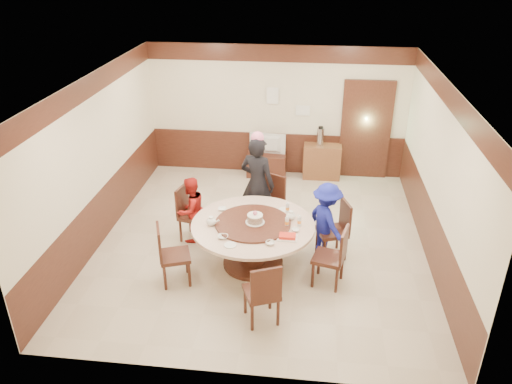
# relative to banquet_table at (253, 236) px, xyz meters

# --- Properties ---
(room) EXTENTS (6.00, 6.04, 2.84)m
(room) POSITION_rel_banquet_table_xyz_m (0.08, 0.72, 0.55)
(room) COLOR beige
(room) RESTS_ON ground
(banquet_table) EXTENTS (1.92, 1.92, 0.78)m
(banquet_table) POSITION_rel_banquet_table_xyz_m (0.00, 0.00, 0.00)
(banquet_table) COLOR #411E14
(banquet_table) RESTS_ON ground
(chair_0) EXTENTS (0.57, 0.56, 0.97)m
(chair_0) POSITION_rel_banquet_table_xyz_m (1.26, 0.41, -0.23)
(chair_0) COLOR #411E14
(chair_0) RESTS_ON ground
(chair_1) EXTENTS (0.59, 0.59, 0.97)m
(chair_1) POSITION_rel_banquet_table_xyz_m (0.15, 1.21, -0.23)
(chair_1) COLOR #411E14
(chair_1) RESTS_ON ground
(chair_2) EXTENTS (0.54, 0.53, 0.97)m
(chair_2) POSITION_rel_banquet_table_xyz_m (-1.12, 0.67, -0.23)
(chair_2) COLOR #411E14
(chair_2) RESTS_ON ground
(chair_3) EXTENTS (0.57, 0.56, 0.97)m
(chair_3) POSITION_rel_banquet_table_xyz_m (-1.13, -0.58, -0.23)
(chair_3) COLOR #411E14
(chair_3) RESTS_ON ground
(chair_4) EXTENTS (0.57, 0.58, 0.97)m
(chair_4) POSITION_rel_banquet_table_xyz_m (0.28, -1.31, -0.23)
(chair_4) COLOR #411E14
(chair_4) RESTS_ON ground
(chair_5) EXTENTS (0.54, 0.54, 0.97)m
(chair_5) POSITION_rel_banquet_table_xyz_m (1.20, -0.36, -0.23)
(chair_5) COLOR #411E14
(chair_5) RESTS_ON ground
(person_standing) EXTENTS (0.74, 0.62, 1.75)m
(person_standing) POSITION_rel_banquet_table_xyz_m (-0.06, 1.16, 0.34)
(person_standing) COLOR black
(person_standing) RESTS_ON ground
(person_red) EXTENTS (0.68, 0.72, 1.17)m
(person_red) POSITION_rel_banquet_table_xyz_m (-1.14, 0.62, 0.05)
(person_red) COLOR #B11B17
(person_red) RESTS_ON ground
(person_blue) EXTENTS (0.87, 0.96, 1.30)m
(person_blue) POSITION_rel_banquet_table_xyz_m (1.14, 0.40, 0.12)
(person_blue) COLOR #181F9B
(person_blue) RESTS_ON ground
(birthday_cake) EXTENTS (0.30, 0.30, 0.20)m
(birthday_cake) POSITION_rel_banquet_table_xyz_m (0.03, -0.01, 0.32)
(birthday_cake) COLOR white
(birthday_cake) RESTS_ON banquet_table
(teapot_left) EXTENTS (0.17, 0.15, 0.13)m
(teapot_left) POSITION_rel_banquet_table_xyz_m (-0.63, -0.11, 0.28)
(teapot_left) COLOR white
(teapot_left) RESTS_ON banquet_table
(teapot_right) EXTENTS (0.17, 0.15, 0.13)m
(teapot_right) POSITION_rel_banquet_table_xyz_m (0.57, 0.21, 0.28)
(teapot_right) COLOR white
(teapot_right) RESTS_ON banquet_table
(bowl_0) EXTENTS (0.14, 0.14, 0.03)m
(bowl_0) POSITION_rel_banquet_table_xyz_m (-0.55, 0.39, 0.23)
(bowl_0) COLOR white
(bowl_0) RESTS_ON banquet_table
(bowl_1) EXTENTS (0.14, 0.14, 0.04)m
(bowl_1) POSITION_rel_banquet_table_xyz_m (0.32, -0.55, 0.24)
(bowl_1) COLOR white
(bowl_1) RESTS_ON banquet_table
(bowl_2) EXTENTS (0.15, 0.15, 0.04)m
(bowl_2) POSITION_rel_banquet_table_xyz_m (-0.39, -0.46, 0.24)
(bowl_2) COLOR white
(bowl_2) RESTS_ON banquet_table
(bowl_3) EXTENTS (0.12, 0.12, 0.04)m
(bowl_3) POSITION_rel_banquet_table_xyz_m (0.66, -0.14, 0.24)
(bowl_3) COLOR white
(bowl_3) RESTS_ON banquet_table
(saucer_near) EXTENTS (0.18, 0.18, 0.01)m
(saucer_near) POSITION_rel_banquet_table_xyz_m (-0.25, -0.65, 0.22)
(saucer_near) COLOR white
(saucer_near) RESTS_ON banquet_table
(saucer_far) EXTENTS (0.18, 0.18, 0.01)m
(saucer_far) POSITION_rel_banquet_table_xyz_m (0.45, 0.50, 0.22)
(saucer_far) COLOR white
(saucer_far) RESTS_ON banquet_table
(shrimp_platter) EXTENTS (0.30, 0.20, 0.06)m
(shrimp_platter) POSITION_rel_banquet_table_xyz_m (0.55, -0.37, 0.24)
(shrimp_platter) COLOR white
(shrimp_platter) RESTS_ON banquet_table
(bottle_0) EXTENTS (0.06, 0.06, 0.16)m
(bottle_0) POSITION_rel_banquet_table_xyz_m (0.52, -0.03, 0.30)
(bottle_0) COLOR white
(bottle_0) RESTS_ON banquet_table
(bottle_1) EXTENTS (0.06, 0.06, 0.16)m
(bottle_1) POSITION_rel_banquet_table_xyz_m (0.71, 0.02, 0.30)
(bottle_1) COLOR white
(bottle_1) RESTS_ON banquet_table
(bottle_2) EXTENTS (0.06, 0.06, 0.16)m
(bottle_2) POSITION_rel_banquet_table_xyz_m (0.50, 0.43, 0.30)
(bottle_2) COLOR white
(bottle_2) RESTS_ON banquet_table
(tv_stand) EXTENTS (0.85, 0.45, 0.50)m
(tv_stand) POSITION_rel_banquet_table_xyz_m (-0.12, 3.46, -0.28)
(tv_stand) COLOR #411E14
(tv_stand) RESTS_ON ground
(television) EXTENTS (0.79, 0.17, 0.45)m
(television) POSITION_rel_banquet_table_xyz_m (-0.12, 3.46, 0.19)
(television) COLOR gray
(television) RESTS_ON tv_stand
(side_cabinet) EXTENTS (0.80, 0.40, 0.75)m
(side_cabinet) POSITION_rel_banquet_table_xyz_m (1.08, 3.49, -0.16)
(side_cabinet) COLOR brown
(side_cabinet) RESTS_ON ground
(thermos) EXTENTS (0.15, 0.15, 0.38)m
(thermos) POSITION_rel_banquet_table_xyz_m (1.02, 3.49, 0.41)
(thermos) COLOR silver
(thermos) RESTS_ON side_cabinet
(notice_left) EXTENTS (0.25, 0.00, 0.35)m
(notice_left) POSITION_rel_banquet_table_xyz_m (-0.03, 3.66, 1.22)
(notice_left) COLOR white
(notice_left) RESTS_ON room
(notice_right) EXTENTS (0.30, 0.00, 0.22)m
(notice_right) POSITION_rel_banquet_table_xyz_m (0.62, 3.66, 0.92)
(notice_right) COLOR white
(notice_right) RESTS_ON room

